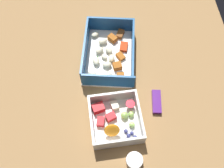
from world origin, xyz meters
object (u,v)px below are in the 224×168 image
(pasta_container, at_px, (109,54))
(candy_bar, at_px, (157,102))
(fruit_bowl, at_px, (116,119))
(paper_cup_liner, at_px, (134,160))

(pasta_container, xyz_separation_m, candy_bar, (0.16, 0.12, -0.01))
(fruit_bowl, relative_size, candy_bar, 2.06)
(pasta_container, height_order, paper_cup_liner, pasta_container)
(fruit_bowl, xyz_separation_m, paper_cup_liner, (0.11, 0.04, -0.01))
(candy_bar, relative_size, paper_cup_liner, 1.67)
(candy_bar, bearing_deg, pasta_container, -143.21)
(fruit_bowl, bearing_deg, pasta_container, -179.00)
(pasta_container, relative_size, paper_cup_liner, 5.49)
(pasta_container, relative_size, candy_bar, 3.28)
(paper_cup_liner, bearing_deg, candy_bar, 152.74)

